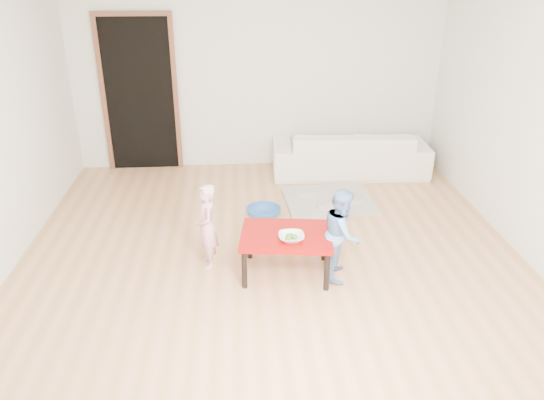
{
  "coord_description": "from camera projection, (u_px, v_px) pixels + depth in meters",
  "views": [
    {
      "loc": [
        -0.32,
        -4.71,
        2.73
      ],
      "look_at": [
        0.0,
        -0.2,
        0.65
      ],
      "focal_mm": 35.0,
      "sensor_mm": 36.0,
      "label": 1
    }
  ],
  "objects": [
    {
      "name": "floor",
      "position": [
        271.0,
        249.0,
        5.43
      ],
      "size": [
        5.0,
        5.0,
        0.01
      ],
      "primitive_type": "cube",
      "color": "tan",
      "rests_on": "ground"
    },
    {
      "name": "back_wall",
      "position": [
        258.0,
        73.0,
        7.16
      ],
      "size": [
        5.0,
        0.02,
        2.6
      ],
      "primitive_type": "cube",
      "color": "silver",
      "rests_on": "floor"
    },
    {
      "name": "right_wall",
      "position": [
        532.0,
        122.0,
        5.05
      ],
      "size": [
        0.02,
        5.0,
        2.6
      ],
      "primitive_type": "cube",
      "color": "silver",
      "rests_on": "floor"
    },
    {
      "name": "doorway",
      "position": [
        140.0,
        96.0,
        7.15
      ],
      "size": [
        1.02,
        0.08,
        2.11
      ],
      "primitive_type": null,
      "color": "brown",
      "rests_on": "back_wall"
    },
    {
      "name": "sofa",
      "position": [
        350.0,
        152.0,
        7.24
      ],
      "size": [
        2.12,
        0.9,
        0.61
      ],
      "primitive_type": "imported",
      "rotation": [
        0.0,
        0.0,
        3.1
      ],
      "color": "white",
      "rests_on": "floor"
    },
    {
      "name": "cushion",
      "position": [
        329.0,
        145.0,
        7.01
      ],
      "size": [
        0.49,
        0.44,
        0.12
      ],
      "primitive_type": "cube",
      "rotation": [
        0.0,
        0.0,
        0.11
      ],
      "color": "orange",
      "rests_on": "sofa"
    },
    {
      "name": "red_table",
      "position": [
        286.0,
        254.0,
        4.95
      ],
      "size": [
        0.9,
        0.72,
        0.42
      ],
      "primitive_type": null,
      "rotation": [
        0.0,
        0.0,
        -0.12
      ],
      "color": "#930A08",
      "rests_on": "floor"
    },
    {
      "name": "bowl",
      "position": [
        291.0,
        237.0,
        4.74
      ],
      "size": [
        0.23,
        0.23,
        0.06
      ],
      "primitive_type": "imported",
      "color": "white",
      "rests_on": "red_table"
    },
    {
      "name": "broccoli",
      "position": [
        291.0,
        237.0,
        4.74
      ],
      "size": [
        0.12,
        0.12,
        0.06
      ],
      "primitive_type": null,
      "color": "#2D5919",
      "rests_on": "red_table"
    },
    {
      "name": "child_pink",
      "position": [
        207.0,
        227.0,
        4.98
      ],
      "size": [
        0.26,
        0.34,
        0.84
      ],
      "primitive_type": "imported",
      "rotation": [
        0.0,
        0.0,
        -1.38
      ],
      "color": "pink",
      "rests_on": "floor"
    },
    {
      "name": "child_blue",
      "position": [
        342.0,
        234.0,
        4.83
      ],
      "size": [
        0.42,
        0.49,
        0.87
      ],
      "primitive_type": "imported",
      "rotation": [
        0.0,
        0.0,
        1.33
      ],
      "color": "#5D91D9",
      "rests_on": "floor"
    },
    {
      "name": "basin",
      "position": [
        264.0,
        213.0,
        6.07
      ],
      "size": [
        0.4,
        0.4,
        0.12
      ],
      "primitive_type": "imported",
      "color": "#2C60A6",
      "rests_on": "floor"
    },
    {
      "name": "blanket",
      "position": [
        329.0,
        201.0,
        6.46
      ],
      "size": [
        1.11,
        0.94,
        0.05
      ],
      "primitive_type": null,
      "rotation": [
        0.0,
        0.0,
        0.07
      ],
      "color": "#BBB4A5",
      "rests_on": "floor"
    }
  ]
}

